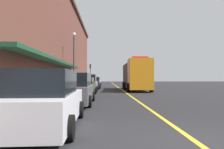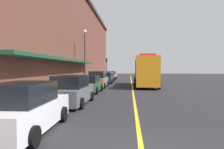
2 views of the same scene
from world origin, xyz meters
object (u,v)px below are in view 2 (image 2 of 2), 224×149
Objects in this scene: parked_car_2 at (90,85)px; parking_meter_2 at (68,83)px; parked_car_1 at (72,91)px; parking_meter_0 at (101,75)px; parked_car_3 at (98,80)px; parked_car_4 at (106,78)px; parked_car_0 at (25,109)px; parked_car_5 at (109,77)px; street_lamp_left at (85,51)px; parking_meter_1 at (94,77)px; parked_car_6 at (112,76)px; traffic_light_near at (107,64)px; utility_truck at (146,72)px.

parked_car_2 reaches higher than parking_meter_2.
parked_car_1 is 3.63× the size of parking_meter_0.
parked_car_3 is 0.98× the size of parked_car_4.
parked_car_0 is 1.07× the size of parked_car_5.
parking_meter_0 is at bearing 6.91° from parked_car_3.
parking_meter_1 is at bearing 79.26° from street_lamp_left.
parking_meter_2 is (-1.33, -7.59, 0.17)m from parked_car_3.
parked_car_0 is at bearing -178.97° from parked_car_6.
traffic_light_near is (0.66, 18.90, -1.24)m from street_lamp_left.
parked_car_0 is at bearing -81.81° from parking_meter_2.
street_lamp_left reaches higher than utility_truck.
parked_car_6 is at bearing 82.41° from street_lamp_left.
parking_meter_0 is (-1.44, -4.67, 0.28)m from parked_car_6.
parked_car_4 is 0.52× the size of utility_truck.
parked_car_0 is 28.87m from parked_car_5.
utility_truck is 12.83m from parking_meter_0.
parked_car_4 is at bearing -178.53° from parked_car_6.
parked_car_3 is 5.94m from utility_truck.
parked_car_6 reaches higher than parking_meter_2.
parking_meter_0 is 11.19m from street_lamp_left.
traffic_light_near is at bearing 89.78° from parking_meter_1.
parked_car_5 is at bearing 78.99° from street_lamp_left.
parking_meter_1 is 12.39m from parking_meter_2.
street_lamp_left reaches higher than parked_car_6.
utility_truck reaches higher than parked_car_4.
street_lamp_left is at bearing 4.40° from parked_car_0.
parking_meter_0 is (-6.98, 10.74, -0.76)m from utility_truck.
parking_meter_1 is 4.64m from street_lamp_left.
parking_meter_1 is 0.31× the size of traffic_light_near.
parking_meter_0 is 0.31× the size of traffic_light_near.
parked_car_5 is (0.02, 28.87, -0.07)m from parked_car_0.
parking_meter_0 is (-1.34, 17.52, 0.32)m from parked_car_2.
traffic_light_near is (0.06, 15.73, 2.10)m from parking_meter_1.
parked_car_5 is at bearing 78.87° from parking_meter_1.
parked_car_0 is at bearing -87.34° from parking_meter_0.
parking_meter_0 is 1.00× the size of parking_meter_2.
street_lamp_left is at bearing 50.49° from parked_car_3.
street_lamp_left is 1.61× the size of traffic_light_near.
parked_car_0 is 37.67m from traffic_light_near.
utility_truck is 1.33× the size of street_lamp_left.
parked_car_5 is 0.63× the size of street_lamp_left.
parked_car_6 is 4.50m from traffic_light_near.
parked_car_4 reaches higher than parking_meter_1.
parking_meter_0 is (-1.50, 5.81, 0.28)m from parked_car_4.
parked_car_1 is 32.06m from traffic_light_near.
parked_car_1 reaches higher than parking_meter_2.
parking_meter_0 is at bearing 6.09° from parked_car_2.
parked_car_4 is 3.61× the size of parking_meter_0.
parked_car_5 is at bearing 85.92° from parking_meter_2.
parking_meter_2 is (-1.50, -14.07, 0.28)m from parked_car_4.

